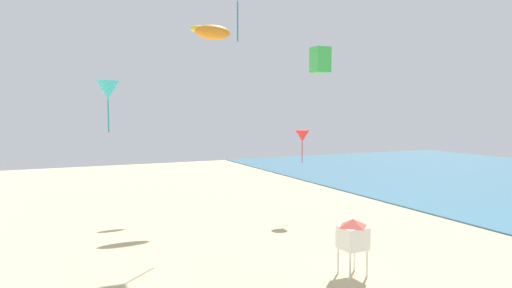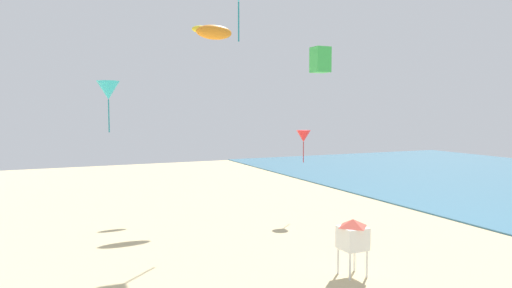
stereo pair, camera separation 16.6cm
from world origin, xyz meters
TOP-DOWN VIEW (x-y plane):
  - lifeguard_stand at (7.30, 12.43)m, footprint 1.10×1.10m
  - kite_red_delta at (11.51, 24.02)m, footprint 1.00×1.00m
  - kite_cyan_delta_2 at (-2.15, 19.18)m, footprint 1.09×1.09m
  - kite_orange_parafoil at (6.76, 29.18)m, footprint 2.80×0.78m
  - kite_yellow_parafoil at (7.03, 32.97)m, footprint 1.68×0.47m
  - kite_green_box at (6.62, 14.16)m, footprint 0.74×0.74m

SIDE VIEW (x-z plane):
  - lifeguard_stand at x=7.30m, z-range 0.56..3.11m
  - kite_red_delta at x=11.51m, z-range 4.41..6.68m
  - kite_cyan_delta_2 at x=-2.15m, z-range 7.07..9.54m
  - kite_green_box at x=6.62m, z-range 9.08..10.24m
  - kite_orange_parafoil at x=6.76m, z-range 12.61..13.70m
  - kite_yellow_parafoil at x=7.03m, z-range 13.64..14.29m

